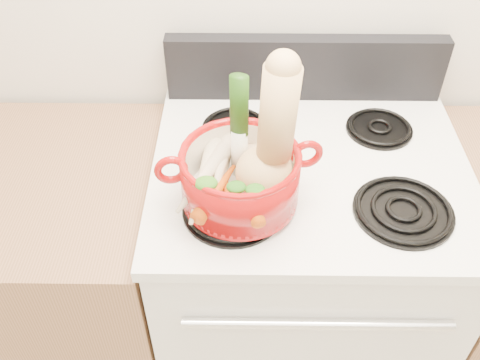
{
  "coord_description": "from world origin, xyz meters",
  "views": [
    {
      "loc": [
        -0.16,
        0.41,
        1.81
      ],
      "look_at": [
        -0.17,
        1.24,
        1.04
      ],
      "focal_mm": 40.0,
      "sensor_mm": 36.0,
      "label": 1
    }
  ],
  "objects_px": {
    "stove_body": "(297,284)",
    "leek": "(239,125)",
    "squash": "(279,135)",
    "dutch_oven": "(240,177)"
  },
  "relations": [
    {
      "from": "dutch_oven",
      "to": "stove_body",
      "type": "bearing_deg",
      "value": 27.19
    },
    {
      "from": "leek",
      "to": "dutch_oven",
      "type": "bearing_deg",
      "value": -74.19
    },
    {
      "from": "squash",
      "to": "leek",
      "type": "relative_size",
      "value": 1.2
    },
    {
      "from": "stove_body",
      "to": "leek",
      "type": "relative_size",
      "value": 3.5
    },
    {
      "from": "dutch_oven",
      "to": "leek",
      "type": "bearing_deg",
      "value": 81.76
    },
    {
      "from": "squash",
      "to": "leek",
      "type": "bearing_deg",
      "value": 148.15
    },
    {
      "from": "stove_body",
      "to": "dutch_oven",
      "type": "distance_m",
      "value": 0.61
    },
    {
      "from": "squash",
      "to": "leek",
      "type": "distance_m",
      "value": 0.11
    },
    {
      "from": "stove_body",
      "to": "leek",
      "type": "height_order",
      "value": "leek"
    },
    {
      "from": "stove_body",
      "to": "squash",
      "type": "relative_size",
      "value": 2.92
    }
  ]
}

